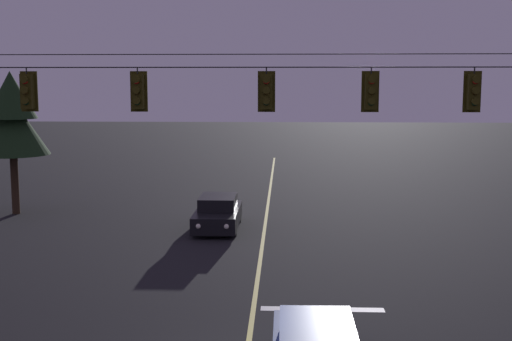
% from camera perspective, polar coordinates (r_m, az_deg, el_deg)
% --- Properties ---
extents(lane_centre_stripe, '(0.14, 60.00, 0.01)m').
position_cam_1_polar(lane_centre_stripe, '(24.97, 0.50, -6.75)').
color(lane_centre_stripe, '#D1C64C').
rests_on(lane_centre_stripe, ground).
extents(stop_bar_paint, '(3.40, 0.36, 0.01)m').
position_cam_1_polar(stop_bar_paint, '(18.67, 5.74, -11.81)').
color(stop_bar_paint, silver).
rests_on(stop_bar_paint, ground).
extents(signal_span_assembly, '(19.19, 0.32, 8.01)m').
position_cam_1_polar(signal_span_assembly, '(18.31, -0.14, 1.21)').
color(signal_span_assembly, '#2D2116').
rests_on(signal_span_assembly, ground).
extents(traffic_light_leftmost, '(0.48, 0.41, 1.22)m').
position_cam_1_polar(traffic_light_leftmost, '(19.51, -19.14, 6.47)').
color(traffic_light_leftmost, black).
extents(traffic_light_left_inner, '(0.48, 0.41, 1.22)m').
position_cam_1_polar(traffic_light_left_inner, '(18.60, -10.16, 6.73)').
color(traffic_light_left_inner, black).
extents(traffic_light_centre, '(0.48, 0.41, 1.22)m').
position_cam_1_polar(traffic_light_centre, '(18.16, 0.90, 6.83)').
color(traffic_light_centre, black).
extents(traffic_light_right_inner, '(0.48, 0.41, 1.22)m').
position_cam_1_polar(traffic_light_right_inner, '(18.31, 9.88, 6.72)').
color(traffic_light_right_inner, black).
extents(traffic_light_rightmost, '(0.48, 0.41, 1.22)m').
position_cam_1_polar(traffic_light_rightmost, '(18.86, 18.27, 6.48)').
color(traffic_light_rightmost, black).
extents(car_oncoming_lead, '(1.80, 4.42, 1.39)m').
position_cam_1_polar(car_oncoming_lead, '(28.27, -3.31, -3.71)').
color(car_oncoming_lead, black).
rests_on(car_oncoming_lead, ground).
extents(tree_verge_near, '(3.39, 3.39, 6.72)m').
position_cam_1_polar(tree_verge_near, '(32.91, -20.32, 4.30)').
color(tree_verge_near, '#332316').
rests_on(tree_verge_near, ground).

